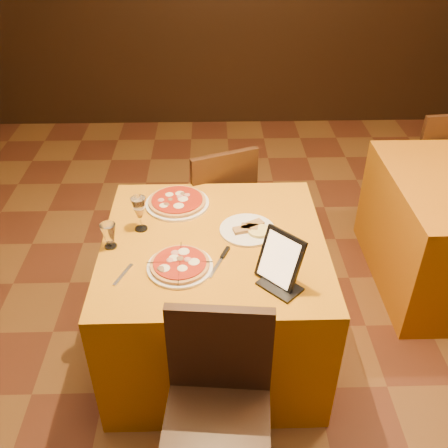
{
  "coord_description": "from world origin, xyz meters",
  "views": [
    {
      "loc": [
        -0.16,
        -1.65,
        2.23
      ],
      "look_at": [
        -0.11,
        0.3,
        0.86
      ],
      "focal_mm": 40.0,
      "sensor_mm": 36.0,
      "label": 1
    }
  ],
  "objects_px": {
    "chair_main_near": "(217,427)",
    "water_glass": "(109,236)",
    "main_table": "(215,296)",
    "chair_side_far": "(427,162)",
    "pizza_far": "(177,202)",
    "wine_glass": "(140,214)",
    "pizza_near": "(180,265)",
    "tablet": "(280,259)",
    "chair_main_far": "(213,204)"
  },
  "relations": [
    {
      "from": "water_glass",
      "to": "tablet",
      "type": "xyz_separation_m",
      "value": [
        0.78,
        -0.26,
        0.06
      ]
    },
    {
      "from": "water_glass",
      "to": "tablet",
      "type": "relative_size",
      "value": 0.53
    },
    {
      "from": "chair_main_near",
      "to": "tablet",
      "type": "bearing_deg",
      "value": 66.64
    },
    {
      "from": "wine_glass",
      "to": "water_glass",
      "type": "relative_size",
      "value": 1.46
    },
    {
      "from": "tablet",
      "to": "pizza_near",
      "type": "bearing_deg",
      "value": -146.14
    },
    {
      "from": "pizza_near",
      "to": "pizza_far",
      "type": "bearing_deg",
      "value": 94.2
    },
    {
      "from": "chair_main_far",
      "to": "chair_side_far",
      "type": "bearing_deg",
      "value": 176.54
    },
    {
      "from": "chair_main_far",
      "to": "pizza_far",
      "type": "relative_size",
      "value": 2.62
    },
    {
      "from": "main_table",
      "to": "water_glass",
      "type": "relative_size",
      "value": 8.46
    },
    {
      "from": "pizza_near",
      "to": "pizza_far",
      "type": "distance_m",
      "value": 0.54
    },
    {
      "from": "wine_glass",
      "to": "main_table",
      "type": "bearing_deg",
      "value": -15.65
    },
    {
      "from": "pizza_far",
      "to": "pizza_near",
      "type": "bearing_deg",
      "value": -85.8
    },
    {
      "from": "chair_main_far",
      "to": "chair_main_near",
      "type": "bearing_deg",
      "value": 68.09
    },
    {
      "from": "main_table",
      "to": "pizza_near",
      "type": "xyz_separation_m",
      "value": [
        -0.16,
        -0.21,
        0.39
      ]
    },
    {
      "from": "main_table",
      "to": "pizza_far",
      "type": "relative_size",
      "value": 3.16
    },
    {
      "from": "pizza_near",
      "to": "wine_glass",
      "type": "relative_size",
      "value": 1.6
    },
    {
      "from": "main_table",
      "to": "water_glass",
      "type": "bearing_deg",
      "value": -175.41
    },
    {
      "from": "chair_main_far",
      "to": "water_glass",
      "type": "bearing_deg",
      "value": 37.18
    },
    {
      "from": "pizza_far",
      "to": "water_glass",
      "type": "xyz_separation_m",
      "value": [
        -0.3,
        -0.37,
        0.05
      ]
    },
    {
      "from": "main_table",
      "to": "pizza_near",
      "type": "bearing_deg",
      "value": -126.8
    },
    {
      "from": "chair_main_near",
      "to": "tablet",
      "type": "relative_size",
      "value": 3.73
    },
    {
      "from": "chair_main_far",
      "to": "tablet",
      "type": "height_order",
      "value": "tablet"
    },
    {
      "from": "chair_main_near",
      "to": "water_glass",
      "type": "bearing_deg",
      "value": 127.49
    },
    {
      "from": "wine_glass",
      "to": "tablet",
      "type": "height_order",
      "value": "tablet"
    },
    {
      "from": "chair_main_far",
      "to": "main_table",
      "type": "bearing_deg",
      "value": 68.09
    },
    {
      "from": "water_glass",
      "to": "chair_main_far",
      "type": "bearing_deg",
      "value": 59.08
    },
    {
      "from": "tablet",
      "to": "wine_glass",
      "type": "bearing_deg",
      "value": -166.06
    },
    {
      "from": "chair_main_near",
      "to": "wine_glass",
      "type": "height_order",
      "value": "wine_glass"
    },
    {
      "from": "wine_glass",
      "to": "pizza_near",
      "type": "bearing_deg",
      "value": -55.93
    },
    {
      "from": "pizza_near",
      "to": "wine_glass",
      "type": "xyz_separation_m",
      "value": [
        -0.21,
        0.31,
        0.08
      ]
    },
    {
      "from": "chair_main_far",
      "to": "pizza_near",
      "type": "height_order",
      "value": "chair_main_far"
    },
    {
      "from": "chair_side_far",
      "to": "wine_glass",
      "type": "height_order",
      "value": "wine_glass"
    },
    {
      "from": "pizza_near",
      "to": "chair_main_far",
      "type": "bearing_deg",
      "value": 81.13
    },
    {
      "from": "chair_side_far",
      "to": "tablet",
      "type": "distance_m",
      "value": 2.16
    },
    {
      "from": "main_table",
      "to": "chair_main_near",
      "type": "bearing_deg",
      "value": -90.0
    },
    {
      "from": "pizza_far",
      "to": "water_glass",
      "type": "bearing_deg",
      "value": -129.43
    },
    {
      "from": "main_table",
      "to": "wine_glass",
      "type": "height_order",
      "value": "wine_glass"
    },
    {
      "from": "tablet",
      "to": "water_glass",
      "type": "bearing_deg",
      "value": -152.69
    },
    {
      "from": "pizza_near",
      "to": "wine_glass",
      "type": "bearing_deg",
      "value": 124.07
    },
    {
      "from": "main_table",
      "to": "chair_side_far",
      "type": "xyz_separation_m",
      "value": [
        1.62,
        1.34,
        0.08
      ]
    },
    {
      "from": "chair_side_far",
      "to": "tablet",
      "type": "height_order",
      "value": "tablet"
    },
    {
      "from": "chair_side_far",
      "to": "water_glass",
      "type": "relative_size",
      "value": 7.0
    },
    {
      "from": "wine_glass",
      "to": "tablet",
      "type": "xyz_separation_m",
      "value": [
        0.65,
        -0.41,
        0.03
      ]
    },
    {
      "from": "chair_main_near",
      "to": "water_glass",
      "type": "relative_size",
      "value": 7.0
    },
    {
      "from": "pizza_near",
      "to": "tablet",
      "type": "bearing_deg",
      "value": -11.96
    },
    {
      "from": "main_table",
      "to": "wine_glass",
      "type": "relative_size",
      "value": 5.79
    },
    {
      "from": "chair_main_far",
      "to": "chair_side_far",
      "type": "relative_size",
      "value": 1.0
    },
    {
      "from": "wine_glass",
      "to": "chair_main_far",
      "type": "bearing_deg",
      "value": 61.99
    },
    {
      "from": "main_table",
      "to": "chair_main_near",
      "type": "height_order",
      "value": "chair_main_near"
    },
    {
      "from": "chair_side_far",
      "to": "pizza_far",
      "type": "height_order",
      "value": "chair_side_far"
    }
  ]
}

